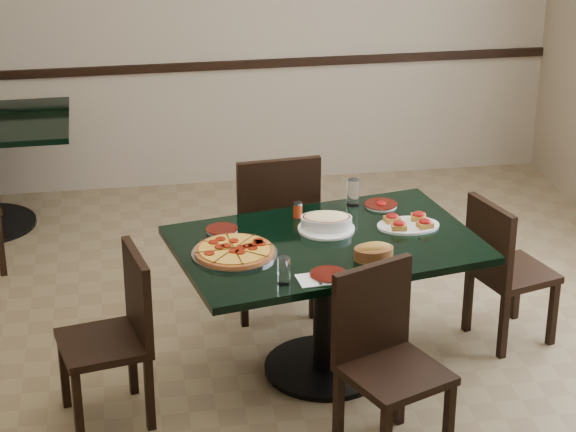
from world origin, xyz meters
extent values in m
plane|color=#756443|center=(0.00, 0.00, 0.00)|extent=(5.50, 5.50, 0.00)
cube|color=black|center=(0.00, 2.73, 0.90)|extent=(5.00, 0.03, 0.06)
cube|color=black|center=(0.33, -0.02, 0.73)|extent=(1.65, 1.24, 0.04)
cylinder|color=black|center=(0.33, -0.02, 0.35)|extent=(0.13, 0.13, 0.71)
cylinder|color=black|center=(0.33, -0.02, 0.01)|extent=(0.64, 0.64, 0.03)
cube|color=black|center=(0.15, 0.75, 0.48)|extent=(0.50, 0.50, 0.04)
cube|color=black|center=(0.17, 0.54, 0.74)|extent=(0.46, 0.08, 0.50)
cube|color=black|center=(0.33, 0.97, 0.23)|extent=(0.04, 0.04, 0.46)
cube|color=black|center=(0.37, 0.56, 0.23)|extent=(0.04, 0.04, 0.46)
cube|color=black|center=(-0.07, 0.93, 0.23)|extent=(0.04, 0.04, 0.46)
cube|color=black|center=(-0.03, 0.53, 0.23)|extent=(0.04, 0.04, 0.46)
cube|color=black|center=(0.50, -0.80, 0.43)|extent=(0.55, 0.55, 0.04)
cube|color=black|center=(0.42, -0.62, 0.68)|extent=(0.40, 0.20, 0.45)
cube|color=black|center=(0.26, -0.70, 0.21)|extent=(0.05, 0.05, 0.41)
cube|color=black|center=(0.73, -0.89, 0.21)|extent=(0.05, 0.05, 0.41)
cube|color=black|center=(0.59, -0.56, 0.21)|extent=(0.05, 0.05, 0.41)
cube|color=black|center=(1.40, 0.17, 0.40)|extent=(0.49, 0.49, 0.04)
cube|color=black|center=(1.23, 0.12, 0.63)|extent=(0.15, 0.38, 0.42)
cube|color=black|center=(1.61, 0.06, 0.19)|extent=(0.05, 0.05, 0.38)
cube|color=black|center=(1.29, -0.04, 0.19)|extent=(0.05, 0.05, 0.38)
cube|color=black|center=(1.51, 0.37, 0.19)|extent=(0.05, 0.05, 0.38)
cube|color=black|center=(1.19, 0.28, 0.19)|extent=(0.05, 0.05, 0.38)
cube|color=black|center=(-0.81, -0.28, 0.41)|extent=(0.48, 0.48, 0.04)
cube|color=black|center=(-0.63, -0.25, 0.65)|extent=(0.12, 0.40, 0.43)
cube|color=black|center=(-1.01, -0.15, 0.20)|extent=(0.05, 0.05, 0.39)
cube|color=black|center=(-0.68, -0.08, 0.20)|extent=(0.05, 0.05, 0.39)
cube|color=black|center=(-0.94, -0.49, 0.20)|extent=(0.05, 0.05, 0.39)
cube|color=black|center=(-0.61, -0.42, 0.20)|extent=(0.05, 0.05, 0.39)
cube|color=black|center=(-1.43, 1.40, 0.21)|extent=(0.05, 0.05, 0.41)
cylinder|color=#A9A9AF|center=(-0.15, -0.10, 0.76)|extent=(0.42, 0.42, 0.01)
cylinder|color=#9A5121|center=(-0.15, -0.10, 0.77)|extent=(0.39, 0.39, 0.02)
cylinder|color=gold|center=(-0.15, -0.10, 0.78)|extent=(0.35, 0.35, 0.01)
cylinder|color=silver|center=(0.35, 0.13, 0.76)|extent=(0.29, 0.29, 0.01)
ellipsoid|color=beige|center=(0.35, 0.13, 0.82)|extent=(0.26, 0.19, 0.04)
ellipsoid|color=#B87F32|center=(0.51, -0.25, 0.81)|extent=(0.17, 0.09, 0.07)
cylinder|color=silver|center=(0.26, -0.40, 0.76)|extent=(0.18, 0.18, 0.01)
cylinder|color=#320603|center=(0.26, -0.40, 0.76)|extent=(0.18, 0.18, 0.00)
cylinder|color=silver|center=(0.70, 0.38, 0.76)|extent=(0.17, 0.17, 0.01)
cylinder|color=#320603|center=(0.70, 0.38, 0.76)|extent=(0.18, 0.18, 0.00)
ellipsoid|color=#A20809|center=(0.70, 0.38, 0.77)|extent=(0.05, 0.05, 0.02)
cylinder|color=silver|center=(-0.18, 0.19, 0.76)|extent=(0.16, 0.16, 0.01)
cylinder|color=#320603|center=(-0.18, 0.19, 0.76)|extent=(0.16, 0.16, 0.00)
cube|color=white|center=(0.18, -0.43, 0.75)|extent=(0.15, 0.15, 0.00)
cube|color=#A9A9AF|center=(0.20, -0.43, 0.76)|extent=(0.03, 0.13, 0.00)
cylinder|color=white|center=(0.55, 0.42, 0.82)|extent=(0.07, 0.07, 0.15)
cylinder|color=white|center=(0.04, -0.45, 0.82)|extent=(0.06, 0.06, 0.13)
cylinder|color=red|center=(0.23, 0.31, 0.79)|extent=(0.05, 0.05, 0.08)
cylinder|color=#A9A9AF|center=(0.23, 0.31, 0.83)|extent=(0.05, 0.05, 0.01)
camera|label=1|loc=(-0.68, -5.04, 3.12)|focal=70.00mm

